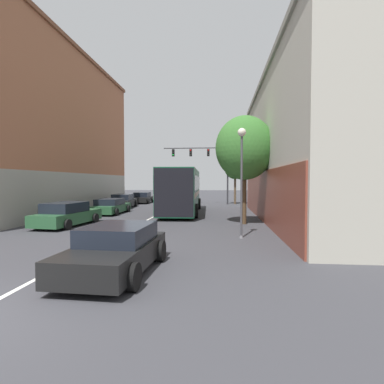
# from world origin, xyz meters

# --- Properties ---
(lane_center_line) EXTENTS (0.14, 44.37, 0.01)m
(lane_center_line) POSITION_xyz_m (0.00, 16.19, 0.00)
(lane_center_line) COLOR silver
(lane_center_line) RESTS_ON ground_plane
(building_left_brick) EXTENTS (7.83, 21.62, 13.21)m
(building_left_brick) POSITION_xyz_m (-10.24, 18.75, 6.72)
(building_left_brick) COLOR #A86647
(building_left_brick) RESTS_ON ground_plane
(building_right_storefront) EXTENTS (7.05, 20.80, 9.29)m
(building_right_storefront) POSITION_xyz_m (10.85, 14.82, 4.75)
(building_right_storefront) COLOR #B7B2A3
(building_right_storefront) RESTS_ON ground_plane
(bus) EXTENTS (3.22, 10.67, 3.45)m
(bus) POSITION_xyz_m (1.65, 18.79, 1.94)
(bus) COLOR #145133
(bus) RESTS_ON ground_plane
(hatchback_foreground) EXTENTS (2.30, 4.29, 1.30)m
(hatchback_foreground) POSITION_xyz_m (1.86, 3.16, 0.63)
(hatchback_foreground) COLOR black
(hatchback_foreground) RESTS_ON ground_plane
(parked_car_left_near) EXTENTS (2.33, 4.82, 1.33)m
(parked_car_left_near) POSITION_xyz_m (-4.49, 22.90, 0.64)
(parked_car_left_near) COLOR black
(parked_car_left_near) RESTS_ON ground_plane
(parked_car_left_mid) EXTENTS (2.04, 3.91, 1.28)m
(parked_car_left_mid) POSITION_xyz_m (-4.22, 29.04, 0.61)
(parked_car_left_mid) COLOR black
(parked_car_left_mid) RESTS_ON ground_plane
(parked_car_left_far) EXTENTS (2.41, 4.72, 1.35)m
(parked_car_left_far) POSITION_xyz_m (-3.97, 11.35, 0.64)
(parked_car_left_far) COLOR #285633
(parked_car_left_far) RESTS_ON ground_plane
(parked_car_left_distant) EXTENTS (2.14, 4.43, 1.19)m
(parked_car_left_distant) POSITION_xyz_m (-3.80, 17.72, 0.57)
(parked_car_left_distant) COLOR #285633
(parked_car_left_distant) RESTS_ON ground_plane
(traffic_signal_gantry) EXTENTS (7.24, 0.36, 6.56)m
(traffic_signal_gantry) POSITION_xyz_m (3.22, 28.36, 4.85)
(traffic_signal_gantry) COLOR #333338
(traffic_signal_gantry) RESTS_ON ground_plane
(street_lamp) EXTENTS (0.37, 0.37, 4.91)m
(street_lamp) POSITION_xyz_m (5.71, 8.53, 3.16)
(street_lamp) COLOR #47474C
(street_lamp) RESTS_ON ground_plane
(street_tree_near) EXTENTS (3.44, 3.10, 6.42)m
(street_tree_near) POSITION_xyz_m (6.19, 13.01, 4.51)
(street_tree_near) COLOR #4C3823
(street_tree_near) RESTS_ON ground_plane
(street_tree_far) EXTENTS (2.43, 2.18, 5.46)m
(street_tree_far) POSITION_xyz_m (6.40, 28.54, 4.09)
(street_tree_far) COLOR brown
(street_tree_far) RESTS_ON ground_plane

